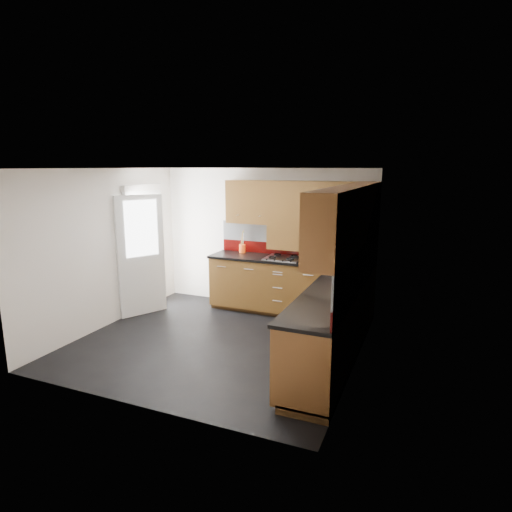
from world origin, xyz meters
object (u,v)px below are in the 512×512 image
at_px(gas_hob, 283,258).
at_px(toaster, 365,259).
at_px(food_processor, 352,261).
at_px(utensil_pot, 242,247).

bearing_deg(gas_hob, toaster, 5.26).
bearing_deg(gas_hob, food_processor, -18.15).
distance_m(utensil_pot, food_processor, 2.11).
xyz_separation_m(toaster, food_processor, (-0.11, -0.51, 0.06)).
height_order(gas_hob, food_processor, food_processor).
height_order(utensil_pot, food_processor, utensil_pot).
xyz_separation_m(gas_hob, food_processor, (1.19, -0.39, 0.13)).
bearing_deg(utensil_pot, food_processor, -16.66).
bearing_deg(food_processor, toaster, 77.39).
distance_m(toaster, food_processor, 0.52).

